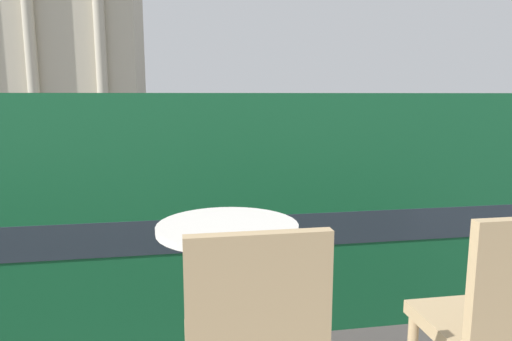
% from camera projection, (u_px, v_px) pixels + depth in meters
% --- Properties ---
extents(double_decker_bus, '(10.10, 2.74, 4.33)m').
position_uv_depth(double_decker_bus, '(216.00, 217.00, 7.17)').
color(double_decker_bus, black).
rests_on(double_decker_bus, ground_plane).
extents(cafe_dining_table, '(0.60, 0.60, 0.73)m').
position_uv_depth(cafe_dining_table, '(228.00, 268.00, 1.95)').
color(cafe_dining_table, '#2D2D30').
rests_on(cafe_dining_table, cafe_floor_slab).
extents(cafe_chair_1, '(0.40, 0.40, 0.91)m').
position_uv_depth(cafe_chair_1, '(499.00, 323.00, 1.52)').
color(cafe_chair_1, tan).
rests_on(cafe_chair_1, cafe_floor_slab).
extents(traffic_light_near, '(0.42, 0.24, 3.73)m').
position_uv_depth(traffic_light_near, '(186.00, 158.00, 13.56)').
color(traffic_light_near, black).
rests_on(traffic_light_near, ground_plane).
extents(traffic_light_mid, '(0.42, 0.24, 3.35)m').
position_uv_depth(traffic_light_mid, '(288.00, 137.00, 23.05)').
color(traffic_light_mid, black).
rests_on(traffic_light_mid, ground_plane).
extents(car_black, '(4.20, 1.93, 1.35)m').
position_uv_depth(car_black, '(173.00, 148.00, 31.50)').
color(car_black, black).
rests_on(car_black, ground_plane).
extents(pedestrian_blue, '(0.32, 0.32, 1.69)m').
position_uv_depth(pedestrian_blue, '(298.00, 140.00, 33.95)').
color(pedestrian_blue, '#282B33').
rests_on(pedestrian_blue, ground_plane).
extents(pedestrian_white, '(0.32, 0.32, 1.83)m').
position_uv_depth(pedestrian_white, '(142.00, 145.00, 29.59)').
color(pedestrian_white, '#282B33').
rests_on(pedestrian_white, ground_plane).
extents(pedestrian_olive, '(0.32, 0.32, 1.79)m').
position_uv_depth(pedestrian_olive, '(223.00, 200.00, 14.36)').
color(pedestrian_olive, '#282B33').
rests_on(pedestrian_olive, ground_plane).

